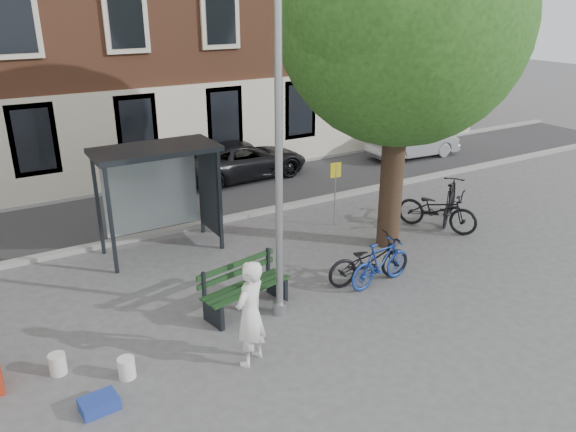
# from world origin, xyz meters

# --- Properties ---
(ground) EXTENTS (90.00, 90.00, 0.00)m
(ground) POSITION_xyz_m (0.00, 0.00, 0.00)
(ground) COLOR #4C4C4F
(ground) RESTS_ON ground
(road) EXTENTS (40.00, 4.00, 0.01)m
(road) POSITION_xyz_m (0.00, 7.00, 0.01)
(road) COLOR #28282B
(road) RESTS_ON ground
(curb_near) EXTENTS (40.00, 0.25, 0.12)m
(curb_near) POSITION_xyz_m (0.00, 5.00, 0.06)
(curb_near) COLOR gray
(curb_near) RESTS_ON ground
(curb_far) EXTENTS (40.00, 0.25, 0.12)m
(curb_far) POSITION_xyz_m (0.00, 9.00, 0.06)
(curb_far) COLOR gray
(curb_far) RESTS_ON ground
(lamppost) EXTENTS (0.28, 0.35, 6.11)m
(lamppost) POSITION_xyz_m (0.00, 0.00, 2.78)
(lamppost) COLOR #9EA0A3
(lamppost) RESTS_ON ground
(tree_right) EXTENTS (5.76, 5.60, 8.20)m
(tree_right) POSITION_xyz_m (4.01, 1.38, 5.62)
(tree_right) COLOR black
(tree_right) RESTS_ON ground
(bus_shelter) EXTENTS (2.85, 1.45, 2.62)m
(bus_shelter) POSITION_xyz_m (-0.61, 4.11, 1.92)
(bus_shelter) COLOR #1E2328
(bus_shelter) RESTS_ON ground
(painter) EXTENTS (0.83, 0.74, 1.90)m
(painter) POSITION_xyz_m (-1.20, -1.10, 0.95)
(painter) COLOR white
(painter) RESTS_ON ground
(bench) EXTENTS (1.95, 0.96, 0.96)m
(bench) POSITION_xyz_m (-0.51, 0.51, 0.44)
(bench) COLOR #1E2328
(bench) RESTS_ON ground
(bike_a) EXTENTS (2.04, 0.93, 1.03)m
(bike_a) POSITION_xyz_m (2.33, 0.16, 0.52)
(bike_a) COLOR black
(bike_a) RESTS_ON ground
(bike_b) EXTENTS (1.73, 0.65, 1.02)m
(bike_b) POSITION_xyz_m (2.48, -0.06, 0.51)
(bike_b) COLOR navy
(bike_b) RESTS_ON ground
(bike_c) EXTENTS (1.66, 2.26, 1.13)m
(bike_c) POSITION_xyz_m (5.75, 1.59, 0.57)
(bike_c) COLOR black
(bike_c) RESTS_ON ground
(bike_d) EXTENTS (1.92, 1.61, 1.18)m
(bike_d) POSITION_xyz_m (6.50, 1.86, 0.59)
(bike_d) COLOR black
(bike_d) RESTS_ON ground
(car_dark) EXTENTS (4.62, 2.28, 1.26)m
(car_dark) POSITION_xyz_m (3.38, 8.40, 0.63)
(car_dark) COLOR black
(car_dark) RESTS_ON ground
(car_silver) EXTENTS (3.77, 1.49, 1.22)m
(car_silver) POSITION_xyz_m (10.19, 7.37, 0.61)
(car_silver) COLOR #95969B
(car_silver) RESTS_ON ground
(blue_crate) EXTENTS (0.58, 0.45, 0.20)m
(blue_crate) POSITION_xyz_m (-3.73, -0.99, 0.10)
(blue_crate) COLOR navy
(blue_crate) RESTS_ON ground
(bucket_b) EXTENTS (0.28, 0.28, 0.36)m
(bucket_b) POSITION_xyz_m (-3.15, -0.44, 0.18)
(bucket_b) COLOR silver
(bucket_b) RESTS_ON ground
(bucket_c) EXTENTS (0.31, 0.31, 0.36)m
(bucket_c) POSITION_xyz_m (-4.10, 0.25, 0.18)
(bucket_c) COLOR silver
(bucket_c) RESTS_ON ground
(notice_sign) EXTENTS (0.31, 0.06, 1.78)m
(notice_sign) POSITION_xyz_m (3.56, 3.20, 1.26)
(notice_sign) COLOR #9EA0A3
(notice_sign) RESTS_ON ground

